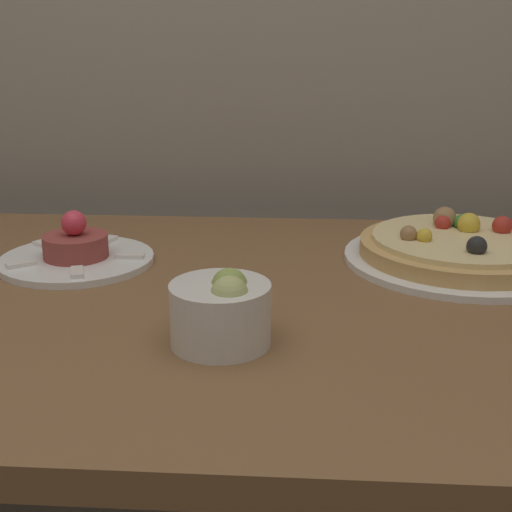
% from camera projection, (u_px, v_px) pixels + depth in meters
% --- Properties ---
extents(dining_table, '(1.46, 0.77, 0.75)m').
position_uv_depth(dining_table, '(175.00, 360.00, 0.95)').
color(dining_table, brown).
rests_on(dining_table, ground_plane).
extents(pizza_plate, '(0.34, 0.34, 0.07)m').
position_uv_depth(pizza_plate, '(461.00, 249.00, 1.03)').
color(pizza_plate, white).
rests_on(pizza_plate, dining_table).
extents(tartare_plate, '(0.22, 0.22, 0.08)m').
position_uv_depth(tartare_plate, '(76.00, 253.00, 1.03)').
color(tartare_plate, white).
rests_on(tartare_plate, dining_table).
extents(small_bowl, '(0.11, 0.11, 0.08)m').
position_uv_depth(small_bowl, '(222.00, 311.00, 0.76)').
color(small_bowl, silver).
rests_on(small_bowl, dining_table).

